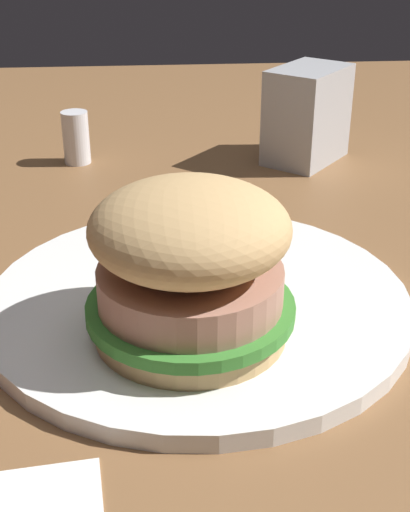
{
  "coord_description": "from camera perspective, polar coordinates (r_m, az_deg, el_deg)",
  "views": [
    {
      "loc": [
        0.41,
        -0.03,
        0.25
      ],
      "look_at": [
        0.0,
        0.0,
        0.04
      ],
      "focal_mm": 49.24,
      "sensor_mm": 36.0,
      "label": 1
    }
  ],
  "objects": [
    {
      "name": "salt_shaker",
      "position": [
        0.76,
        -10.44,
        9.44
      ],
      "size": [
        0.03,
        0.03,
        0.06
      ],
      "primitive_type": "cylinder",
      "color": "white",
      "rests_on": "ground_plane"
    },
    {
      "name": "sandwich",
      "position": [
        0.41,
        -1.22,
        -0.55
      ],
      "size": [
        0.13,
        0.13,
        0.1
      ],
      "color": "tan",
      "rests_on": "plate"
    },
    {
      "name": "napkin_dispenser",
      "position": [
        0.76,
        8.3,
        11.28
      ],
      "size": [
        0.11,
        0.1,
        0.1
      ],
      "primitive_type": "cube",
      "rotation": [
        0.0,
        0.0,
        5.59
      ],
      "color": "#B7BABF",
      "rests_on": "ground_plane"
    },
    {
      "name": "plate",
      "position": [
        0.48,
        0.0,
        -3.86
      ],
      "size": [
        0.29,
        0.29,
        0.01
      ],
      "primitive_type": "cylinder",
      "color": "white",
      "rests_on": "ground_plane"
    },
    {
      "name": "ground_plane",
      "position": [
        0.48,
        -0.57,
        -4.23
      ],
      "size": [
        1.6,
        1.6,
        0.0
      ],
      "primitive_type": "plane",
      "color": "brown"
    },
    {
      "name": "fries_pile",
      "position": [
        0.54,
        -1.99,
        1.26
      ],
      "size": [
        0.09,
        0.1,
        0.01
      ],
      "color": "gold",
      "rests_on": "plate"
    }
  ]
}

